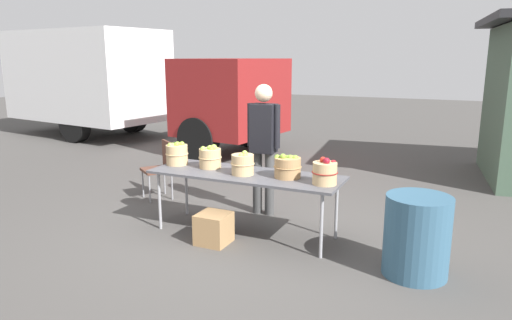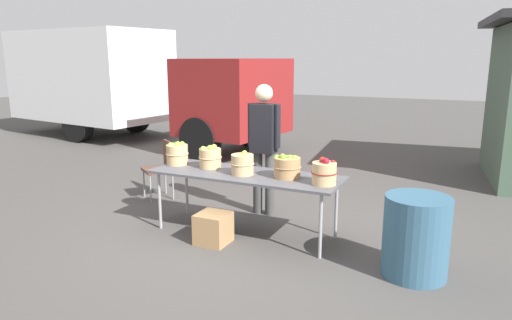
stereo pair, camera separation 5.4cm
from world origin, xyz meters
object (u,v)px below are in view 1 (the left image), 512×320
(apple_basket_green_0, at_px, (177,154))
(trash_barrel, at_px, (417,236))
(box_truck, at_px, (116,81))
(market_table, at_px, (245,177))
(apple_basket_green_1, at_px, (210,157))
(produce_crate, at_px, (214,228))
(apple_basket_red_0, at_px, (325,172))
(folding_chair, at_px, (161,165))
(apple_basket_green_2, at_px, (243,164))
(apple_basket_green_3, at_px, (288,167))
(vendor_adult, at_px, (264,139))

(apple_basket_green_0, relative_size, trash_barrel, 0.37)
(trash_barrel, bearing_deg, apple_basket_green_0, 173.50)
(box_truck, relative_size, trash_barrel, 9.89)
(market_table, distance_m, apple_basket_green_1, 0.55)
(produce_crate, bearing_deg, apple_basket_red_0, 16.52)
(produce_crate, bearing_deg, box_truck, 138.53)
(market_table, xyz_separation_m, folding_chair, (-1.79, 0.79, -0.20))
(apple_basket_green_2, xyz_separation_m, box_truck, (-5.90, 4.68, 0.61))
(apple_basket_green_3, xyz_separation_m, produce_crate, (-0.72, -0.45, -0.70))
(apple_basket_green_3, bearing_deg, box_truck, 144.42)
(apple_basket_green_3, bearing_deg, produce_crate, -148.20)
(vendor_adult, distance_m, box_truck, 6.99)
(apple_basket_green_2, relative_size, box_truck, 0.04)
(apple_basket_green_1, distance_m, apple_basket_green_3, 1.03)
(vendor_adult, relative_size, folding_chair, 2.03)
(apple_basket_green_0, height_order, apple_basket_green_3, apple_basket_green_0)
(produce_crate, bearing_deg, trash_barrel, 3.52)
(market_table, height_order, apple_basket_green_1, apple_basket_green_1)
(apple_basket_red_0, bearing_deg, market_table, 175.94)
(apple_basket_green_1, relative_size, folding_chair, 0.35)
(market_table, distance_m, trash_barrel, 2.02)
(box_truck, bearing_deg, folding_chair, -35.10)
(vendor_adult, distance_m, produce_crate, 1.46)
(box_truck, distance_m, folding_chair, 5.71)
(apple_basket_green_3, xyz_separation_m, vendor_adult, (-0.62, 0.73, 0.15))
(folding_chair, bearing_deg, produce_crate, -1.64)
(apple_basket_green_3, xyz_separation_m, apple_basket_red_0, (0.46, -0.10, 0.01))
(apple_basket_green_2, xyz_separation_m, apple_basket_red_0, (0.99, -0.01, 0.00))
(market_table, xyz_separation_m, box_truck, (-5.91, 4.62, 0.78))
(apple_basket_green_3, distance_m, apple_basket_red_0, 0.47)
(box_truck, bearing_deg, apple_basket_green_0, -35.08)
(market_table, relative_size, apple_basket_green_1, 7.74)
(apple_basket_green_1, bearing_deg, apple_basket_green_0, -177.60)
(box_truck, bearing_deg, apple_basket_red_0, -26.41)
(apple_basket_green_0, bearing_deg, apple_basket_green_2, -6.37)
(market_table, height_order, trash_barrel, trash_barrel)
(apple_basket_green_2, distance_m, trash_barrel, 2.05)
(folding_chair, bearing_deg, vendor_adult, 34.63)
(folding_chair, bearing_deg, market_table, 11.85)
(apple_basket_green_0, relative_size, box_truck, 0.04)
(market_table, bearing_deg, apple_basket_green_1, 172.05)
(folding_chair, xyz_separation_m, trash_barrel, (3.77, -1.08, -0.11))
(apple_basket_green_2, distance_m, folding_chair, 2.01)
(apple_basket_green_1, xyz_separation_m, apple_basket_green_2, (0.51, -0.13, -0.01))
(apple_basket_green_1, xyz_separation_m, folding_chair, (-1.28, 0.72, -0.38))
(market_table, relative_size, produce_crate, 6.51)
(market_table, xyz_separation_m, produce_crate, (-0.20, -0.42, -0.53))
(trash_barrel, bearing_deg, apple_basket_red_0, 167.72)
(market_table, bearing_deg, trash_barrel, -8.24)
(apple_basket_green_2, bearing_deg, vendor_adult, 96.68)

